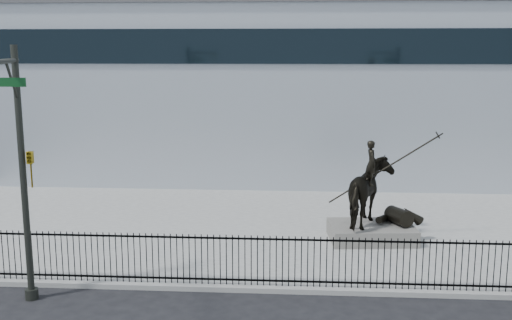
{
  "coord_description": "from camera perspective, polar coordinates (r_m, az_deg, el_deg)",
  "views": [
    {
      "loc": [
        0.32,
        -15.09,
        6.9
      ],
      "look_at": [
        -1.1,
        6.0,
        2.96
      ],
      "focal_mm": 42.0,
      "sensor_mm": 36.0,
      "label": 1
    }
  ],
  "objects": [
    {
      "name": "statue_plinth",
      "position": [
        21.95,
        10.93,
        -6.78
      ],
      "size": [
        3.12,
        2.29,
        0.55
      ],
      "primitive_type": "cube",
      "rotation": [
        0.0,
        0.0,
        0.09
      ],
      "color": "#615F59",
      "rests_on": "plaza"
    },
    {
      "name": "picket_fence",
      "position": [
        17.41,
        2.6,
        -9.59
      ],
      "size": [
        22.1,
        0.1,
        1.5
      ],
      "color": "black",
      "rests_on": "plaza"
    },
    {
      "name": "traffic_signal_left",
      "position": [
        16.35,
        -21.83,
        -0.3
      ],
      "size": [
        1.52,
        4.84,
        7.0
      ],
      "color": "#252822",
      "rests_on": "ground"
    },
    {
      "name": "equestrian_statue",
      "position": [
        21.58,
        11.21,
        -3.13
      ],
      "size": [
        3.77,
        2.51,
        3.21
      ],
      "rotation": [
        0.0,
        0.0,
        0.09
      ],
      "color": "black",
      "rests_on": "statue_plinth"
    },
    {
      "name": "ground",
      "position": [
        16.59,
        2.48,
        -14.01
      ],
      "size": [
        120.0,
        120.0,
        0.0
      ],
      "primitive_type": "plane",
      "color": "black",
      "rests_on": "ground"
    },
    {
      "name": "plaza",
      "position": [
        23.12,
        2.91,
        -6.61
      ],
      "size": [
        30.0,
        12.0,
        0.15
      ],
      "primitive_type": "cube",
      "color": "gray",
      "rests_on": "ground"
    },
    {
      "name": "building",
      "position": [
        35.17,
        3.35,
        6.64
      ],
      "size": [
        44.0,
        14.0,
        9.0
      ],
      "primitive_type": "cube",
      "color": "#B2BAC2",
      "rests_on": "ground"
    }
  ]
}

